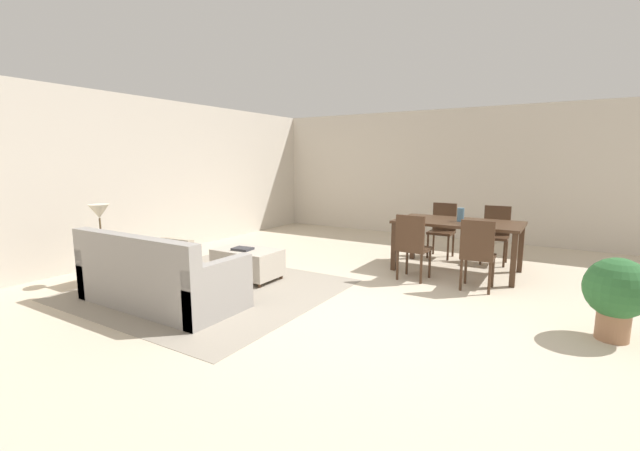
% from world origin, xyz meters
% --- Properties ---
extents(ground_plane, '(10.80, 10.80, 0.00)m').
position_xyz_m(ground_plane, '(0.00, 0.00, 0.00)').
color(ground_plane, beige).
extents(wall_back, '(9.00, 0.12, 2.70)m').
position_xyz_m(wall_back, '(0.00, 5.00, 1.35)').
color(wall_back, beige).
rests_on(wall_back, ground_plane).
extents(wall_left, '(0.12, 11.00, 2.70)m').
position_xyz_m(wall_left, '(-4.50, 0.50, 1.35)').
color(wall_left, beige).
rests_on(wall_left, ground_plane).
extents(area_rug, '(3.00, 2.80, 0.01)m').
position_xyz_m(area_rug, '(-2.10, -0.32, 0.00)').
color(area_rug, gray).
rests_on(area_rug, ground_plane).
extents(couch, '(1.98, 0.89, 0.86)m').
position_xyz_m(couch, '(-2.19, -1.01, 0.29)').
color(couch, gray).
rests_on(couch, ground_plane).
extents(ottoman_table, '(0.90, 0.57, 0.42)m').
position_xyz_m(ottoman_table, '(-2.01, 0.32, 0.24)').
color(ottoman_table, '#B7AD9E').
rests_on(ottoman_table, ground_plane).
extents(side_table, '(0.40, 0.40, 0.56)m').
position_xyz_m(side_table, '(-3.48, -0.88, 0.44)').
color(side_table, olive).
rests_on(side_table, ground_plane).
extents(table_lamp, '(0.26, 0.26, 0.52)m').
position_xyz_m(table_lamp, '(-3.48, -0.88, 0.97)').
color(table_lamp, brown).
rests_on(table_lamp, side_table).
extents(dining_table, '(1.77, 0.98, 0.76)m').
position_xyz_m(dining_table, '(0.39, 2.26, 0.68)').
color(dining_table, '#422B1C').
rests_on(dining_table, ground_plane).
extents(dining_chair_near_left, '(0.42, 0.42, 0.92)m').
position_xyz_m(dining_chair_near_left, '(-0.03, 1.45, 0.52)').
color(dining_chair_near_left, '#422B1C').
rests_on(dining_chair_near_left, ground_plane).
extents(dining_chair_near_right, '(0.42, 0.42, 0.92)m').
position_xyz_m(dining_chair_near_right, '(0.83, 1.42, 0.52)').
color(dining_chair_near_right, '#422B1C').
rests_on(dining_chair_near_right, ground_plane).
extents(dining_chair_far_left, '(0.40, 0.40, 0.92)m').
position_xyz_m(dining_chair_far_left, '(-0.06, 3.12, 0.52)').
color(dining_chair_far_left, '#422B1C').
rests_on(dining_chair_far_left, ground_plane).
extents(dining_chair_far_right, '(0.41, 0.41, 0.92)m').
position_xyz_m(dining_chair_far_right, '(0.79, 3.12, 0.52)').
color(dining_chair_far_right, '#422B1C').
rests_on(dining_chair_far_right, ground_plane).
extents(vase_centerpiece, '(0.10, 0.10, 0.20)m').
position_xyz_m(vase_centerpiece, '(0.42, 2.25, 0.86)').
color(vase_centerpiece, slate).
rests_on(vase_centerpiece, dining_table).
extents(book_on_ottoman, '(0.28, 0.23, 0.03)m').
position_xyz_m(book_on_ottoman, '(-2.04, 0.25, 0.44)').
color(book_on_ottoman, '#333338').
rests_on(book_on_ottoman, ottoman_table).
extents(potted_plant, '(0.56, 0.56, 0.78)m').
position_xyz_m(potted_plant, '(2.21, 0.56, 0.46)').
color(potted_plant, '#996B4C').
rests_on(potted_plant, ground_plane).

